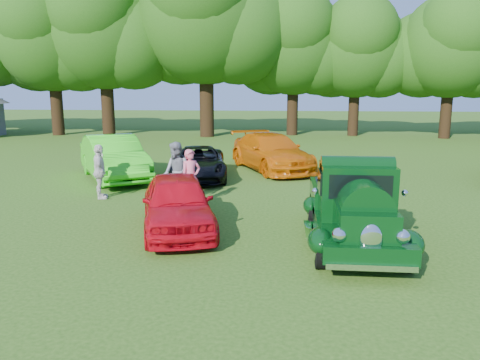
# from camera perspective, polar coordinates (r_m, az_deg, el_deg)

# --- Properties ---
(ground) EXTENTS (120.00, 120.00, 0.00)m
(ground) POSITION_cam_1_polar(r_m,az_deg,el_deg) (9.90, 4.28, -8.84)
(ground) COLOR #274C11
(ground) RESTS_ON ground
(hero_pickup) EXTENTS (2.15, 4.62, 1.80)m
(hero_pickup) POSITION_cam_1_polar(r_m,az_deg,el_deg) (10.54, 13.69, -3.43)
(hero_pickup) COLOR black
(hero_pickup) RESTS_ON ground
(red_convertible) EXTENTS (2.66, 4.29, 1.36)m
(red_convertible) POSITION_cam_1_polar(r_m,az_deg,el_deg) (11.29, -7.65, -2.76)
(red_convertible) COLOR red
(red_convertible) RESTS_ON ground
(back_car_lime) EXTENTS (4.10, 5.13, 1.64)m
(back_car_lime) POSITION_cam_1_polar(r_m,az_deg,el_deg) (18.06, -15.13, 2.66)
(back_car_lime) COLOR #35D71C
(back_car_lime) RESTS_ON ground
(back_car_black) EXTENTS (2.70, 4.59, 1.20)m
(back_car_black) POSITION_cam_1_polar(r_m,az_deg,el_deg) (17.62, -5.08, 2.08)
(back_car_black) COLOR black
(back_car_black) RESTS_ON ground
(back_car_orange) EXTENTS (4.15, 5.58, 1.50)m
(back_car_orange) POSITION_cam_1_polar(r_m,az_deg,el_deg) (19.46, 3.84, 3.42)
(back_car_orange) COLOR #CA5B07
(back_car_orange) RESTS_ON ground
(spectator_pink) EXTENTS (0.72, 0.68, 1.65)m
(spectator_pink) POSITION_cam_1_polar(r_m,az_deg,el_deg) (13.61, -6.00, 0.29)
(spectator_pink) COLOR #E55E76
(spectator_pink) RESTS_ON ground
(spectator_grey) EXTENTS (1.09, 1.12, 1.82)m
(spectator_grey) POSITION_cam_1_polar(r_m,az_deg,el_deg) (14.01, -7.78, 0.92)
(spectator_grey) COLOR gray
(spectator_grey) RESTS_ON ground
(spectator_white) EXTENTS (0.69, 1.07, 1.69)m
(spectator_white) POSITION_cam_1_polar(r_m,az_deg,el_deg) (14.98, -16.74, 0.96)
(spectator_white) COLOR silver
(spectator_white) RESTS_ON ground
(tree_line) EXTENTS (64.75, 9.75, 12.48)m
(tree_line) POSITION_cam_1_polar(r_m,az_deg,el_deg) (33.04, 4.55, 17.71)
(tree_line) COLOR #301E10
(tree_line) RESTS_ON ground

